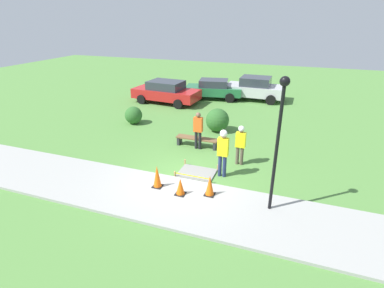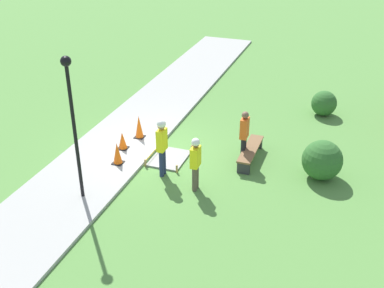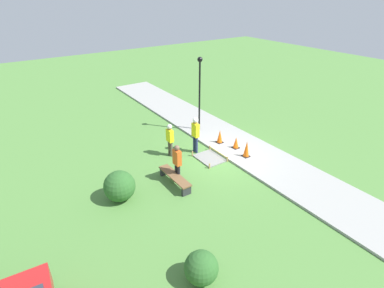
{
  "view_description": "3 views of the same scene",
  "coord_description": "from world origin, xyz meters",
  "px_view_note": "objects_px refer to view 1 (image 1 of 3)",
  "views": [
    {
      "loc": [
        3.63,
        -9.09,
        5.72
      ],
      "look_at": [
        -0.22,
        1.49,
        0.86
      ],
      "focal_mm": 28.0,
      "sensor_mm": 36.0,
      "label": 1
    },
    {
      "loc": [
        13.01,
        5.98,
        7.9
      ],
      "look_at": [
        0.46,
        1.5,
        0.81
      ],
      "focal_mm": 45.0,
      "sensor_mm": 36.0,
      "label": 2
    },
    {
      "loc": [
        -9.68,
        8.51,
        7.45
      ],
      "look_at": [
        0.6,
        1.47,
        0.93
      ],
      "focal_mm": 28.0,
      "sensor_mm": 36.0,
      "label": 3
    }
  ],
  "objects_px": {
    "parked_car_green": "(214,89)",
    "traffic_cone_far_patch": "(180,186)",
    "worker_supervisor": "(223,149)",
    "worker_assistant": "(240,142)",
    "traffic_cone_near_patch": "(157,176)",
    "traffic_cone_sidewalk_edge": "(210,186)",
    "park_bench": "(197,140)",
    "lamppost_near": "(279,128)",
    "bystander_in_orange_shirt": "(198,128)",
    "parked_car_red": "(166,92)",
    "parked_car_silver": "(255,88)"
  },
  "relations": [
    {
      "from": "traffic_cone_sidewalk_edge",
      "to": "traffic_cone_near_patch",
      "type": "bearing_deg",
      "value": -176.18
    },
    {
      "from": "traffic_cone_sidewalk_edge",
      "to": "parked_car_red",
      "type": "height_order",
      "value": "parked_car_red"
    },
    {
      "from": "traffic_cone_far_patch",
      "to": "worker_assistant",
      "type": "bearing_deg",
      "value": 65.88
    },
    {
      "from": "lamppost_near",
      "to": "parked_car_silver",
      "type": "relative_size",
      "value": 1.0
    },
    {
      "from": "traffic_cone_sidewalk_edge",
      "to": "park_bench",
      "type": "bearing_deg",
      "value": 114.78
    },
    {
      "from": "worker_supervisor",
      "to": "worker_assistant",
      "type": "distance_m",
      "value": 1.3
    },
    {
      "from": "traffic_cone_far_patch",
      "to": "parked_car_red",
      "type": "xyz_separation_m",
      "value": [
        -5.41,
        10.73,
        0.39
      ]
    },
    {
      "from": "parked_car_red",
      "to": "traffic_cone_near_patch",
      "type": "bearing_deg",
      "value": -62.42
    },
    {
      "from": "traffic_cone_sidewalk_edge",
      "to": "parked_car_red",
      "type": "xyz_separation_m",
      "value": [
        -6.36,
        10.43,
        0.33
      ]
    },
    {
      "from": "parked_car_silver",
      "to": "worker_assistant",
      "type": "bearing_deg",
      "value": -83.62
    },
    {
      "from": "traffic_cone_near_patch",
      "to": "lamppost_near",
      "type": "bearing_deg",
      "value": 0.51
    },
    {
      "from": "worker_supervisor",
      "to": "parked_car_silver",
      "type": "relative_size",
      "value": 0.46
    },
    {
      "from": "traffic_cone_sidewalk_edge",
      "to": "parked_car_green",
      "type": "bearing_deg",
      "value": 105.69
    },
    {
      "from": "traffic_cone_sidewalk_edge",
      "to": "lamppost_near",
      "type": "bearing_deg",
      "value": -2.63
    },
    {
      "from": "park_bench",
      "to": "worker_supervisor",
      "type": "relative_size",
      "value": 1.05
    },
    {
      "from": "worker_supervisor",
      "to": "bystander_in_orange_shirt",
      "type": "distance_m",
      "value": 2.73
    },
    {
      "from": "parked_car_green",
      "to": "parked_car_red",
      "type": "bearing_deg",
      "value": -152.27
    },
    {
      "from": "park_bench",
      "to": "traffic_cone_near_patch",
      "type": "bearing_deg",
      "value": -91.26
    },
    {
      "from": "bystander_in_orange_shirt",
      "to": "parked_car_green",
      "type": "relative_size",
      "value": 0.41
    },
    {
      "from": "traffic_cone_sidewalk_edge",
      "to": "parked_car_silver",
      "type": "distance_m",
      "value": 13.44
    },
    {
      "from": "parked_car_green",
      "to": "traffic_cone_far_patch",
      "type": "bearing_deg",
      "value": -88.79
    },
    {
      "from": "traffic_cone_near_patch",
      "to": "traffic_cone_sidewalk_edge",
      "type": "bearing_deg",
      "value": 3.82
    },
    {
      "from": "traffic_cone_far_patch",
      "to": "worker_assistant",
      "type": "xyz_separation_m",
      "value": [
        1.38,
        3.09,
        0.6
      ]
    },
    {
      "from": "lamppost_near",
      "to": "parked_car_green",
      "type": "height_order",
      "value": "lamppost_near"
    },
    {
      "from": "worker_supervisor",
      "to": "traffic_cone_sidewalk_edge",
      "type": "bearing_deg",
      "value": -90.67
    },
    {
      "from": "parked_car_red",
      "to": "bystander_in_orange_shirt",
      "type": "bearing_deg",
      "value": -50.61
    },
    {
      "from": "traffic_cone_far_patch",
      "to": "lamppost_near",
      "type": "relative_size",
      "value": 0.15
    },
    {
      "from": "bystander_in_orange_shirt",
      "to": "parked_car_red",
      "type": "bearing_deg",
      "value": 124.74
    },
    {
      "from": "traffic_cone_near_patch",
      "to": "traffic_cone_far_patch",
      "type": "distance_m",
      "value": 0.97
    },
    {
      "from": "traffic_cone_sidewalk_edge",
      "to": "lamppost_near",
      "type": "relative_size",
      "value": 0.17
    },
    {
      "from": "traffic_cone_near_patch",
      "to": "bystander_in_orange_shirt",
      "type": "height_order",
      "value": "bystander_in_orange_shirt"
    },
    {
      "from": "park_bench",
      "to": "parked_car_green",
      "type": "relative_size",
      "value": 0.47
    },
    {
      "from": "bystander_in_orange_shirt",
      "to": "parked_car_red",
      "type": "height_order",
      "value": "bystander_in_orange_shirt"
    },
    {
      "from": "traffic_cone_far_patch",
      "to": "worker_supervisor",
      "type": "height_order",
      "value": "worker_supervisor"
    },
    {
      "from": "traffic_cone_far_patch",
      "to": "lamppost_near",
      "type": "height_order",
      "value": "lamppost_near"
    },
    {
      "from": "bystander_in_orange_shirt",
      "to": "traffic_cone_sidewalk_edge",
      "type": "bearing_deg",
      "value": -65.47
    },
    {
      "from": "traffic_cone_sidewalk_edge",
      "to": "parked_car_red",
      "type": "distance_m",
      "value": 12.22
    },
    {
      "from": "worker_supervisor",
      "to": "parked_car_green",
      "type": "height_order",
      "value": "worker_supervisor"
    },
    {
      "from": "parked_car_silver",
      "to": "parked_car_red",
      "type": "height_order",
      "value": "parked_car_silver"
    },
    {
      "from": "traffic_cone_far_patch",
      "to": "parked_car_green",
      "type": "distance_m",
      "value": 13.19
    },
    {
      "from": "worker_assistant",
      "to": "traffic_cone_near_patch",
      "type": "bearing_deg",
      "value": -128.64
    },
    {
      "from": "park_bench",
      "to": "parked_car_green",
      "type": "distance_m",
      "value": 8.89
    },
    {
      "from": "traffic_cone_far_patch",
      "to": "parked_car_red",
      "type": "distance_m",
      "value": 12.03
    },
    {
      "from": "worker_assistant",
      "to": "traffic_cone_sidewalk_edge",
      "type": "bearing_deg",
      "value": -98.92
    },
    {
      "from": "park_bench",
      "to": "lamppost_near",
      "type": "relative_size",
      "value": 0.48
    },
    {
      "from": "traffic_cone_near_patch",
      "to": "bystander_in_orange_shirt",
      "type": "bearing_deg",
      "value": 86.91
    },
    {
      "from": "worker_supervisor",
      "to": "worker_assistant",
      "type": "bearing_deg",
      "value": 71.07
    },
    {
      "from": "traffic_cone_near_patch",
      "to": "traffic_cone_far_patch",
      "type": "height_order",
      "value": "traffic_cone_near_patch"
    },
    {
      "from": "worker_supervisor",
      "to": "bystander_in_orange_shirt",
      "type": "height_order",
      "value": "worker_supervisor"
    },
    {
      "from": "worker_assistant",
      "to": "parked_car_silver",
      "type": "xyz_separation_m",
      "value": [
        -1.08,
        10.63,
        -0.15
      ]
    }
  ]
}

